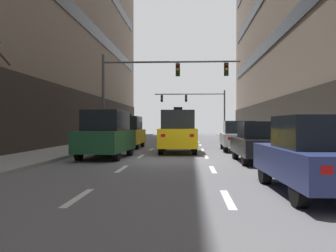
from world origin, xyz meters
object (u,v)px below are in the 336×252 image
object	(u,v)px
taxi_driving_1	(178,132)
car_parked_2	(239,136)
car_driving_0	(182,129)
taxi_driving_4	(128,132)
car_parked_0	(318,156)
traffic_signal_0	(152,80)
car_driving_2	(182,131)
pedestrian_1	(314,139)
car_driving_3	(106,134)
car_parked_1	(260,142)
traffic_signal_1	(199,103)
pedestrian_0	(267,130)

from	to	relation	value
taxi_driving_1	car_parked_2	distance (m)	3.78
taxi_driving_1	car_driving_0	bearing A→B (deg)	90.17
taxi_driving_4	car_parked_2	world-z (taller)	taxi_driving_4
car_parked_0	traffic_signal_0	distance (m)	17.76
car_driving_2	car_parked_0	xyz separation A→B (m)	(3.56, -31.36, -0.02)
pedestrian_1	car_driving_0	bearing A→B (deg)	104.12
taxi_driving_1	pedestrian_1	distance (m)	7.97
taxi_driving_1	car_driving_2	size ratio (longest dim) A/B	0.99
taxi_driving_4	taxi_driving_1	bearing A→B (deg)	-48.33
taxi_driving_1	car_driving_3	size ratio (longest dim) A/B	1.04
car_driving_2	traffic_signal_0	world-z (taller)	traffic_signal_0
car_parked_2	car_driving_3	bearing A→B (deg)	-142.41
taxi_driving_1	car_parked_0	xyz separation A→B (m)	(3.39, -11.71, -0.28)
car_driving_3	taxi_driving_4	size ratio (longest dim) A/B	1.07
car_driving_2	traffic_signal_0	xyz separation A→B (m)	(-1.72, -14.78, 3.57)
car_parked_0	traffic_signal_0	world-z (taller)	traffic_signal_0
car_driving_3	car_parked_1	xyz separation A→B (m)	(6.49, -1.56, -0.26)
car_parked_1	traffic_signal_1	world-z (taller)	traffic_signal_1
car_driving_0	pedestrian_1	world-z (taller)	car_driving_0
car_driving_3	traffic_signal_1	xyz separation A→B (m)	(4.80, 29.63, 3.04)
car_driving_0	pedestrian_1	bearing A→B (deg)	-75.88
traffic_signal_1	pedestrian_0	bearing A→B (deg)	-75.13
traffic_signal_0	pedestrian_0	distance (m)	9.67
car_driving_2	car_driving_3	xyz separation A→B (m)	(-2.94, -23.00, 0.20)
car_driving_2	car_parked_2	size ratio (longest dim) A/B	1.03
car_driving_3	car_parked_2	bearing A→B (deg)	37.59
car_parked_1	car_driving_2	bearing A→B (deg)	98.24
car_parked_2	traffic_signal_1	xyz separation A→B (m)	(-1.70, 24.63, 3.26)
car_parked_2	pedestrian_1	xyz separation A→B (m)	(1.72, -7.77, 0.16)
car_driving_0	car_parked_2	xyz separation A→B (m)	(3.43, -12.72, -0.25)
car_parked_1	car_parked_0	bearing A→B (deg)	-89.99
car_parked_2	pedestrian_1	world-z (taller)	car_parked_2
car_driving_3	traffic_signal_1	bearing A→B (deg)	80.81
traffic_signal_0	traffic_signal_1	world-z (taller)	traffic_signal_0
traffic_signal_1	pedestrian_0	size ratio (longest dim) A/B	5.39
taxi_driving_4	car_parked_2	xyz separation A→B (m)	(6.67, -2.04, -0.17)
car_driving_0	car_driving_3	size ratio (longest dim) A/B	1.02
car_parked_2	traffic_signal_0	world-z (taller)	traffic_signal_0
taxi_driving_1	car_driving_3	distance (m)	4.56
taxi_driving_4	pedestrian_1	size ratio (longest dim) A/B	2.79
car_driving_3	traffic_signal_1	distance (m)	30.17
traffic_signal_0	car_driving_2	bearing A→B (deg)	83.38
car_driving_0	car_parked_1	world-z (taller)	car_driving_0
car_parked_0	car_parked_2	size ratio (longest dim) A/B	1.00
car_parked_2	traffic_signal_1	size ratio (longest dim) A/B	0.53
car_driving_3	traffic_signal_0	distance (m)	8.96
car_parked_1	car_driving_3	bearing A→B (deg)	166.47
pedestrian_0	pedestrian_1	size ratio (longest dim) A/B	1.07
taxi_driving_1	car_driving_2	xyz separation A→B (m)	(-0.16, 19.65, -0.26)
traffic_signal_1	pedestrian_1	world-z (taller)	traffic_signal_1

